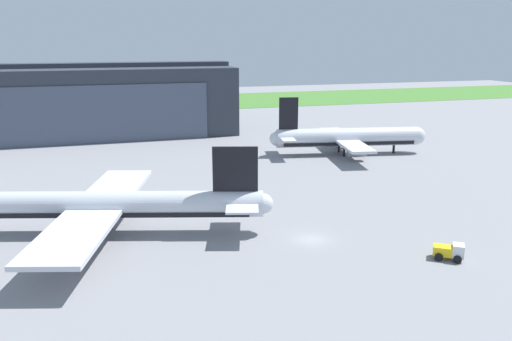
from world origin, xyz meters
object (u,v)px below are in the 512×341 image
object	(u,v)px
maintenance_hangar	(94,101)
airliner_near_right	(93,205)
airliner_far_right	(348,138)
fuel_bowser	(449,251)

from	to	relation	value
maintenance_hangar	airliner_near_right	world-z (taller)	maintenance_hangar
airliner_near_right	airliner_far_right	size ratio (longest dim) A/B	1.32
airliner_near_right	fuel_bowser	distance (m)	45.67
maintenance_hangar	airliner_near_right	bearing A→B (deg)	-90.52
maintenance_hangar	airliner_near_right	size ratio (longest dim) A/B	1.58
airliner_near_right	maintenance_hangar	bearing A→B (deg)	89.48
maintenance_hangar	airliner_near_right	xyz separation A→B (m)	(-0.71, -78.79, -5.27)
maintenance_hangar	airliner_far_right	xyz separation A→B (m)	(54.83, -43.91, -5.48)
airliner_far_right	fuel_bowser	world-z (taller)	airliner_far_right
fuel_bowser	maintenance_hangar	bearing A→B (deg)	111.63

